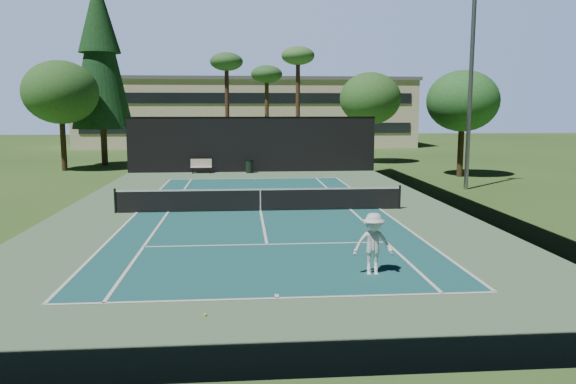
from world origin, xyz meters
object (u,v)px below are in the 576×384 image
(tennis_net, at_px, (260,199))
(tennis_ball_d, at_px, (211,194))
(tennis_ball_b, at_px, (179,204))
(trash_bin, at_px, (249,166))
(park_bench, at_px, (201,166))
(tennis_ball_c, at_px, (287,197))
(tennis_ball_a, at_px, (205,315))
(player, at_px, (373,244))

(tennis_net, relative_size, tennis_ball_d, 173.70)
(tennis_ball_b, height_order, trash_bin, trash_bin)
(park_bench, bearing_deg, tennis_ball_c, -66.20)
(tennis_ball_a, distance_m, tennis_ball_c, 16.84)
(tennis_ball_c, bearing_deg, tennis_net, -112.65)
(tennis_net, bearing_deg, player, -74.58)
(trash_bin, bearing_deg, tennis_ball_b, -104.97)
(tennis_ball_a, xyz_separation_m, tennis_ball_c, (3.18, 16.53, 0.00))
(player, relative_size, tennis_ball_d, 23.38)
(tennis_ball_c, xyz_separation_m, trash_bin, (-1.78, 11.69, 0.44))
(tennis_net, bearing_deg, park_bench, 103.51)
(tennis_net, distance_m, tennis_ball_c, 3.96)
(tennis_ball_d, xyz_separation_m, trash_bin, (2.20, 10.13, 0.44))
(tennis_ball_c, distance_m, park_bench, 12.97)
(tennis_net, xyz_separation_m, tennis_ball_a, (-1.67, -12.91, -0.52))
(tennis_ball_a, height_order, trash_bin, trash_bin)
(park_bench, bearing_deg, tennis_ball_b, -90.54)
(park_bench, distance_m, trash_bin, 3.46)
(player, distance_m, tennis_ball_d, 16.15)
(tennis_ball_b, distance_m, park_bench, 13.56)
(tennis_net, bearing_deg, tennis_ball_d, 115.51)
(tennis_ball_a, bearing_deg, trash_bin, 87.17)
(tennis_ball_d, distance_m, park_bench, 10.39)
(tennis_ball_c, distance_m, trash_bin, 11.83)
(tennis_ball_c, relative_size, trash_bin, 0.08)
(player, xyz_separation_m, park_bench, (-6.50, 25.55, -0.32))
(tennis_ball_c, bearing_deg, trash_bin, 98.66)
(tennis_ball_a, xyz_separation_m, tennis_ball_b, (-2.18, 14.84, -0.01))
(tennis_ball_c, bearing_deg, tennis_ball_d, 158.62)
(tennis_net, height_order, tennis_ball_a, tennis_net)
(tennis_ball_a, relative_size, park_bench, 0.05)
(player, xyz_separation_m, tennis_ball_d, (-5.25, 15.25, -0.83))
(player, height_order, trash_bin, player)
(player, relative_size, trash_bin, 1.84)
(player, xyz_separation_m, tennis_ball_b, (-6.63, 12.00, -0.84))
(tennis_ball_a, bearing_deg, player, 32.59)
(player, distance_m, tennis_ball_c, 13.78)
(tennis_ball_b, distance_m, trash_bin, 13.86)
(tennis_ball_d, height_order, trash_bin, trash_bin)
(tennis_ball_b, bearing_deg, tennis_net, -26.57)
(trash_bin, bearing_deg, tennis_ball_a, -92.83)
(player, relative_size, tennis_ball_a, 22.43)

